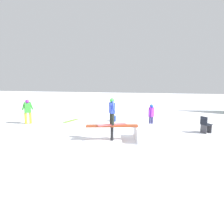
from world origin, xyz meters
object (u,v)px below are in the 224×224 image
main_rider_on_rail (112,112)px  backpack_on_snow (114,119)px  rail_feature (112,127)px  loose_snowboard_white (53,161)px  bystander_purple (151,115)px  bystander_green (28,110)px  loose_snowboard_lime (71,121)px  folding_chair (206,125)px

main_rider_on_rail → backpack_on_snow: size_ratio=3.84×
rail_feature → loose_snowboard_white: rail_feature is taller
backpack_on_snow → bystander_purple: bearing=-126.8°
bystander_green → loose_snowboard_lime: size_ratio=1.17×
bystander_green → loose_snowboard_white: bystander_green is taller
main_rider_on_rail → loose_snowboard_white: size_ratio=0.86×
rail_feature → bystander_green: (5.82, -2.48, 0.24)m
rail_feature → loose_snowboard_white: (1.53, 2.87, -0.60)m
main_rider_on_rail → folding_chair: bearing=177.5°
folding_chair → backpack_on_snow: 5.66m
main_rider_on_rail → folding_chair: size_ratio=1.48×
main_rider_on_rail → bystander_purple: size_ratio=0.96×
loose_snowboard_lime → folding_chair: (-8.06, 1.54, 0.40)m
rail_feature → main_rider_on_rail: bearing=0.0°
bystander_purple → loose_snowboard_white: 6.63m
main_rider_on_rail → backpack_on_snow: main_rider_on_rail is taller
bystander_green → loose_snowboard_white: bearing=-93.7°
main_rider_on_rail → loose_snowboard_white: (1.53, 2.87, -1.31)m
folding_chair → rail_feature: bearing=80.5°
bystander_green → folding_chair: bystander_green is taller
backpack_on_snow → main_rider_on_rail: bearing=-175.8°
loose_snowboard_white → backpack_on_snow: 7.28m
bystander_purple → loose_snowboard_white: bystander_purple is taller
bystander_green → loose_snowboard_white: 6.91m
rail_feature → backpack_on_snow: size_ratio=6.95×
folding_chair → backpack_on_snow: size_ratio=2.59×
rail_feature → bystander_green: size_ratio=1.56×
main_rider_on_rail → loose_snowboard_white: bearing=32.8°
bystander_purple → loose_snowboard_lime: bearing=108.2°
loose_snowboard_lime → bystander_purple: bearing=98.2°
main_rider_on_rail → loose_snowboard_white: main_rider_on_rail is taller
bystander_green → folding_chair: (-10.32, 0.21, -0.44)m
bystander_purple → folding_chair: size_ratio=1.54×
bystander_purple → loose_snowboard_white: size_ratio=0.89×
rail_feature → backpack_on_snow: rail_feature is taller
main_rider_on_rail → backpack_on_snow: bearing=-109.6°
bystander_green → bystander_purple: size_ratio=1.12×
main_rider_on_rail → backpack_on_snow: (0.74, -4.36, -1.15)m
loose_snowboard_white → backpack_on_snow: (-0.78, -7.24, 0.16)m
loose_snowboard_lime → backpack_on_snow: bearing=119.5°
bystander_green → backpack_on_snow: (-5.08, -1.89, -0.68)m
bystander_green → folding_chair: 10.34m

